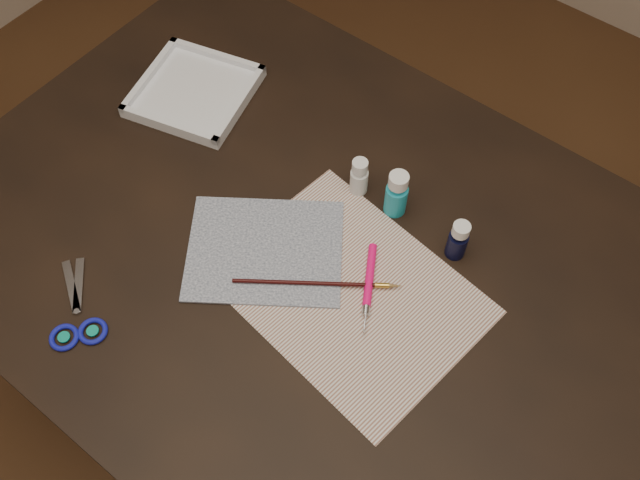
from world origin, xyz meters
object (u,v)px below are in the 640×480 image
Objects in this scene: paint_bottle_white at (359,176)px; scissors at (72,304)px; paper at (350,292)px; paint_bottle_navy at (458,240)px; canvas at (265,250)px; paint_bottle_cyan at (397,193)px; palette_tray at (194,91)px.

paint_bottle_white reaches higher than scissors.
scissors reaches higher than paper.
paint_bottle_navy reaches higher than scissors.
paper is 0.20m from paint_bottle_white.
paint_bottle_navy is (0.25, 0.19, 0.04)m from canvas.
paper is at bearing -57.59° from paint_bottle_white.
palette_tray is (-0.45, -0.02, -0.03)m from paint_bottle_cyan.
paint_bottle_navy is 0.57m from palette_tray.
paint_bottle_white is at bearing 122.41° from paper.
paint_bottle_navy is at bearing -4.91° from paint_bottle_cyan.
paint_bottle_cyan is 0.45m from palette_tray.
palette_tray is at bearing -39.64° from scissors.
scissors is at bearing -123.78° from canvas.
paint_bottle_navy is at bearing 60.86° from paper.
paint_bottle_white is 0.20m from paint_bottle_navy.
paint_bottle_navy is 0.61m from scissors.
paint_bottle_white reaches higher than canvas.
paint_bottle_cyan is 0.13m from paint_bottle_navy.
paint_bottle_cyan is 0.45× the size of palette_tray.
paint_bottle_navy reaches higher than paint_bottle_white.
palette_tray is at bearing 161.80° from paper.
paint_bottle_white is 0.82× the size of paint_bottle_cyan.
paint_bottle_white is 0.42× the size of scissors.
canvas is 1.24× the size of palette_tray.
palette_tray reaches higher than paper.
palette_tray is at bearing 150.84° from canvas.
canvas is 3.19× the size of paint_bottle_navy.
scissors is (-0.33, -0.28, 0.00)m from paper.
paint_bottle_cyan is 0.55m from scissors.
palette_tray is (-0.37, -0.01, -0.03)m from paint_bottle_white.
canvas is 0.31m from scissors.
canvas is 2.74× the size of paint_bottle_cyan.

